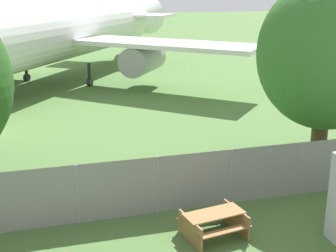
# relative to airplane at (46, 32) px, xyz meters

# --- Properties ---
(perimeter_fence) EXTENTS (56.07, 0.07, 1.96)m
(perimeter_fence) POSITION_rel_airplane_xyz_m (5.14, -21.52, -2.94)
(perimeter_fence) COLOR gray
(perimeter_fence) RESTS_ON ground
(airplane) EXTENTS (27.24, 34.57, 13.06)m
(airplane) POSITION_rel_airplane_xyz_m (0.00, 0.00, 0.00)
(airplane) COLOR white
(airplane) RESTS_ON ground
(picnic_bench_near_cabin) EXTENTS (1.98, 1.67, 0.76)m
(picnic_bench_near_cabin) POSITION_rel_airplane_xyz_m (3.82, -23.41, -3.44)
(picnic_bench_near_cabin) COLOR olive
(picnic_bench_near_cabin) RESTS_ON ground
(tree_left_of_cabin) EXTENTS (5.40, 5.40, 7.61)m
(tree_left_of_cabin) POSITION_rel_airplane_xyz_m (9.95, -19.30, 0.71)
(tree_left_of_cabin) COLOR brown
(tree_left_of_cabin) RESTS_ON ground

